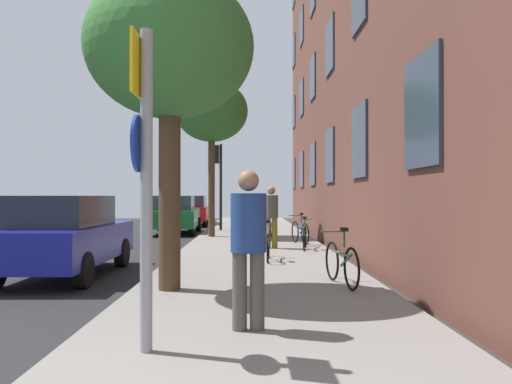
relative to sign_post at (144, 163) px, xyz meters
name	(u,v)px	position (x,y,z in m)	size (l,w,h in m)	color
ground_plane	(144,247)	(-2.29, 11.21, -1.95)	(41.80, 41.80, 0.00)	#332D28
road_asphalt	(78,247)	(-4.39, 11.21, -1.94)	(7.00, 38.00, 0.01)	#232326
sidewalk	(255,245)	(1.21, 11.21, -1.89)	(4.20, 38.00, 0.12)	gray
sign_post	(144,163)	(0.00, 0.00, 0.00)	(0.15, 0.60, 3.13)	gray
traffic_light	(219,171)	(-0.30, 17.34, 0.75)	(0.43, 0.24, 3.78)	black
tree_near	(170,50)	(-0.25, 3.25, 2.04)	(2.72, 2.72, 5.07)	#4C3823
tree_far	(212,112)	(-0.36, 13.92, 2.80)	(2.70, 2.70, 5.81)	#4C3823
bicycle_0	(341,262)	(2.58, 3.60, -1.44)	(0.43, 1.68, 0.98)	black
bicycle_1	(268,244)	(1.48, 6.95, -1.46)	(0.42, 1.63, 0.95)	black
bicycle_2	(305,236)	(2.61, 9.43, -1.47)	(0.42, 1.60, 0.93)	black
bicycle_3	(300,232)	(2.63, 10.91, -1.44)	(0.51, 1.69, 0.98)	black
bicycle_4	(269,228)	(1.75, 13.17, -1.46)	(0.52, 1.71, 0.95)	black
pedestrian_0	(248,239)	(1.02, 0.77, -0.80)	(0.55, 0.55, 1.80)	#4C4742
pedestrian_1	(271,213)	(1.67, 9.64, -0.81)	(0.48, 0.48, 1.78)	olive
car_0	(65,235)	(-2.65, 5.28, -1.11)	(1.77, 4.27, 1.62)	navy
car_1	(175,214)	(-2.13, 16.79, -1.10)	(2.07, 4.36, 1.62)	#19662D
car_2	(191,210)	(-2.09, 22.57, -1.11)	(1.93, 4.03, 1.62)	red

